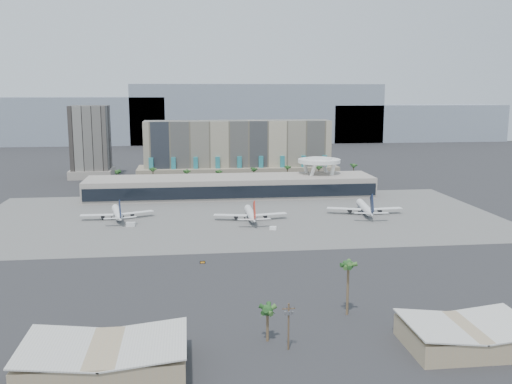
{
  "coord_description": "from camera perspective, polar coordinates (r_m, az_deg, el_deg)",
  "views": [
    {
      "loc": [
        -25.7,
        -225.0,
        62.78
      ],
      "look_at": [
        6.56,
        40.0,
        15.06
      ],
      "focal_mm": 40.0,
      "sensor_mm": 36.0,
      "label": 1
    }
  ],
  "objects": [
    {
      "name": "hangar_left",
      "position": [
        138.03,
        -14.84,
        -15.8
      ],
      "size": [
        36.65,
        22.6,
        7.55
      ],
      "color": "tan",
      "rests_on": "ground"
    },
    {
      "name": "mountain_ridge",
      "position": [
        697.84,
        -2.55,
        7.42
      ],
      "size": [
        680.0,
        60.0,
        70.0
      ],
      "color": "gray",
      "rests_on": "ground"
    },
    {
      "name": "utility_pole",
      "position": [
        142.39,
        3.28,
        -12.88
      ],
      "size": [
        3.2,
        0.85,
        12.0
      ],
      "color": "#4C3826",
      "rests_on": "ground"
    },
    {
      "name": "near_palm_a",
      "position": [
        146.92,
        1.16,
        -12.24
      ],
      "size": [
        6.0,
        6.0,
        9.64
      ],
      "color": "brown",
      "rests_on": "ground"
    },
    {
      "name": "saucer_structure",
      "position": [
        353.21,
        6.33,
        2.86
      ],
      "size": [
        26.0,
        26.0,
        21.89
      ],
      "color": "white",
      "rests_on": "ground"
    },
    {
      "name": "service_vehicle_a",
      "position": [
        273.04,
        -12.42,
        -3.18
      ],
      "size": [
        4.38,
        2.46,
        2.05
      ],
      "primitive_type": "cube",
      "rotation": [
        0.0,
        0.0,
        -0.1
      ],
      "color": "silver",
      "rests_on": "ground"
    },
    {
      "name": "service_vehicle_b",
      "position": [
        260.54,
        1.72,
        -3.63
      ],
      "size": [
        3.47,
        2.53,
        1.6
      ],
      "primitive_type": "cube",
      "rotation": [
        0.0,
        0.0,
        -0.27
      ],
      "color": "white",
      "rests_on": "ground"
    },
    {
      "name": "airliner_centre",
      "position": [
        278.81,
        -0.53,
        -2.19
      ],
      "size": [
        36.43,
        37.46,
        12.94
      ],
      "rotation": [
        0.0,
        0.0,
        -0.0
      ],
      "color": "white",
      "rests_on": "ground"
    },
    {
      "name": "office_tower",
      "position": [
        432.46,
        -16.18,
        4.45
      ],
      "size": [
        30.0,
        30.0,
        52.0
      ],
      "color": "black",
      "rests_on": "ground"
    },
    {
      "name": "taxiway_sign",
      "position": [
        211.88,
        -5.37,
        -7.02
      ],
      "size": [
        2.07,
        0.36,
        0.94
      ],
      "rotation": [
        0.0,
        0.0,
        0.02
      ],
      "color": "black",
      "rests_on": "ground"
    },
    {
      "name": "airliner_left",
      "position": [
        289.28,
        -13.68,
        -2.04
      ],
      "size": [
        35.13,
        36.51,
        12.72
      ],
      "rotation": [
        0.0,
        0.0,
        0.2
      ],
      "color": "white",
      "rests_on": "ground"
    },
    {
      "name": "hangar_right",
      "position": [
        154.23,
        20.31,
        -13.35
      ],
      "size": [
        30.55,
        20.6,
        6.89
      ],
      "color": "tan",
      "rests_on": "ground"
    },
    {
      "name": "palm_row",
      "position": [
        375.11,
        -1.87,
        2.12
      ],
      "size": [
        157.8,
        2.8,
        13.1
      ],
      "color": "brown",
      "rests_on": "ground"
    },
    {
      "name": "apron_pad",
      "position": [
        288.1,
        -1.66,
        -2.45
      ],
      "size": [
        260.0,
        130.0,
        0.06
      ],
      "primitive_type": "cube",
      "color": "#5B5B59",
      "rests_on": "ground"
    },
    {
      "name": "near_palm_b",
      "position": [
        163.03,
        9.21,
        -7.75
      ],
      "size": [
        6.0,
        6.0,
        16.02
      ],
      "color": "brown",
      "rests_on": "ground"
    },
    {
      "name": "airliner_right",
      "position": [
        297.2,
        10.85,
        -1.56
      ],
      "size": [
        38.73,
        40.08,
        13.86
      ],
      "rotation": [
        0.0,
        0.0,
        -0.12
      ],
      "color": "white",
      "rests_on": "ground"
    },
    {
      "name": "terminal",
      "position": [
        340.51,
        -2.52,
        0.61
      ],
      "size": [
        170.0,
        32.5,
        14.5
      ],
      "color": "#B5AB9F",
      "rests_on": "ground"
    },
    {
      "name": "hotel",
      "position": [
        403.63,
        -1.82,
        3.59
      ],
      "size": [
        140.0,
        30.0,
        42.0
      ],
      "color": "tan",
      "rests_on": "ground"
    },
    {
      "name": "ground",
      "position": [
        235.01,
        -0.41,
        -5.36
      ],
      "size": [
        900.0,
        900.0,
        0.0
      ],
      "primitive_type": "plane",
      "color": "#232326",
      "rests_on": "ground"
    }
  ]
}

